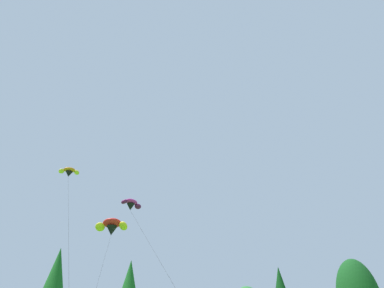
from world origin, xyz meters
name	(u,v)px	position (x,y,z in m)	size (l,w,h in m)	color
parafoil_kite_high_red_yellow	(112,227)	(-0.57, 42.99, 14.54)	(4.41, 18.67, 14.36)	red
parafoil_kite_mid_magenta	(131,204)	(0.87, 39.80, 16.11)	(4.08, 18.05, 15.09)	#D12893
parafoil_kite_far_orange	(69,172)	(-6.13, 43.64, 20.68)	(4.27, 18.56, 20.08)	orange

